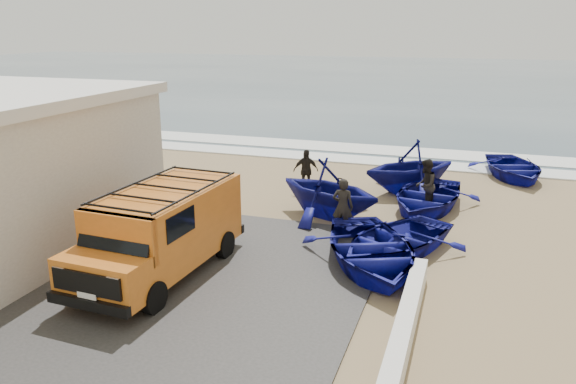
% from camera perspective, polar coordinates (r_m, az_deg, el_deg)
% --- Properties ---
extents(ground, '(160.00, 160.00, 0.00)m').
position_cam_1_polar(ground, '(15.48, -5.64, -6.29)').
color(ground, '#947C55').
extents(slab, '(12.00, 10.00, 0.05)m').
position_cam_1_polar(slab, '(14.80, -16.00, -7.90)').
color(slab, '#3C3A37').
rests_on(slab, ground).
extents(ocean, '(180.00, 88.00, 0.01)m').
position_cam_1_polar(ocean, '(69.49, 13.75, 11.18)').
color(ocean, '#385166').
rests_on(ocean, ground).
extents(surf_line, '(180.00, 1.60, 0.06)m').
position_cam_1_polar(surf_line, '(26.36, 4.98, 3.44)').
color(surf_line, white).
rests_on(surf_line, ground).
extents(surf_wash, '(180.00, 2.20, 0.04)m').
position_cam_1_polar(surf_wash, '(28.74, 6.16, 4.49)').
color(surf_wash, white).
rests_on(surf_wash, ground).
extents(parapet, '(0.35, 6.00, 0.55)m').
position_cam_1_polar(parapet, '(11.54, 11.73, -13.51)').
color(parapet, silver).
rests_on(parapet, ground).
extents(van, '(2.33, 5.29, 2.22)m').
position_cam_1_polar(van, '(14.14, -12.71, -3.68)').
color(van, orange).
rests_on(van, ground).
extents(boat_near_left, '(4.73, 5.41, 0.93)m').
position_cam_1_polar(boat_near_left, '(14.61, 8.35, -5.84)').
color(boat_near_left, navy).
rests_on(boat_near_left, ground).
extents(boat_near_right, '(4.44, 4.90, 0.83)m').
position_cam_1_polar(boat_near_right, '(15.55, 10.78, -4.76)').
color(boat_near_right, navy).
rests_on(boat_near_right, ground).
extents(boat_mid_left, '(4.59, 4.32, 1.93)m').
position_cam_1_polar(boat_mid_left, '(18.05, 4.16, 0.36)').
color(boat_mid_left, navy).
rests_on(boat_mid_left, ground).
extents(boat_mid_right, '(3.78, 4.77, 0.89)m').
position_cam_1_polar(boat_mid_right, '(19.48, 13.90, -0.47)').
color(boat_mid_right, navy).
rests_on(boat_mid_right, ground).
extents(boat_far_left, '(4.96, 4.93, 1.98)m').
position_cam_1_polar(boat_far_left, '(21.23, 12.31, 2.56)').
color(boat_far_left, navy).
rests_on(boat_far_left, ground).
extents(boat_far_right, '(3.95, 4.77, 0.85)m').
position_cam_1_polar(boat_far_right, '(24.65, 21.90, 2.32)').
color(boat_far_right, navy).
rests_on(boat_far_right, ground).
extents(fisherman_front, '(0.64, 0.43, 1.72)m').
position_cam_1_polar(fisherman_front, '(16.62, 5.59, -1.50)').
color(fisherman_front, black).
rests_on(fisherman_front, ground).
extents(fisherman_middle, '(0.76, 0.93, 1.77)m').
position_cam_1_polar(fisherman_middle, '(19.22, 13.77, 0.67)').
color(fisherman_middle, black).
rests_on(fisherman_middle, ground).
extents(fisherman_back, '(1.01, 0.77, 1.60)m').
position_cam_1_polar(fisherman_back, '(20.90, 1.82, 2.19)').
color(fisherman_back, black).
rests_on(fisherman_back, ground).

